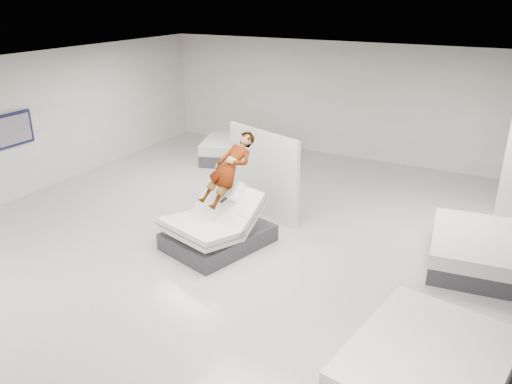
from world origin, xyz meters
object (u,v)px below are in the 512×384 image
Objects in this scene: person at (229,183)px; divider_panel at (263,173)px; hero_bed at (217,229)px; wall_poster at (14,130)px; remote at (224,200)px; flat_bed_left_far at (244,150)px; flat_bed_right_near at (426,371)px; flat_bed_right_far at (477,250)px.

person is 0.78× the size of divider_panel.
hero_bed is 2.25× the size of wall_poster.
wall_poster is (-5.47, 0.01, 0.60)m from remote.
wall_poster reaches higher than person.
remote is 0.05× the size of flat_bed_left_far.
person reaches higher than hero_bed.
person is 5.38m from wall_poster.
flat_bed_left_far is at bearing 145.73° from divider_panel.
hero_bed reaches higher than flat_bed_right_near.
flat_bed_right_far is at bearing 36.93° from remote.
wall_poster reaches higher than flat_bed_right_far.
hero_bed is 1.06× the size of divider_panel.
flat_bed_left_far is 2.75× the size of wall_poster.
divider_panel reaches higher than hero_bed.
flat_bed_right_near is (4.06, -2.27, -0.87)m from person.
hero_bed is 15.29× the size of remote.
remote is at bearing -20.74° from hero_bed.
flat_bed_right_near is at bearing -13.57° from person.
flat_bed_left_far is at bearing 132.12° from person.
divider_panel reaches higher than person.
person is 1.65× the size of wall_poster.
divider_panel reaches higher than flat_bed_right_far.
hero_bed is 0.88× the size of flat_bed_right_near.
wall_poster is at bearing -170.51° from flat_bed_right_far.
hero_bed is 5.41m from wall_poster.
hero_bed is at bearing 174.87° from remote.
flat_bed_right_far is 7.13m from flat_bed_left_far.
flat_bed_right_near is at bearing -93.40° from flat_bed_right_far.
divider_panel is at bearing 18.30° from wall_poster.
flat_bed_right_near is at bearing -46.66° from flat_bed_left_far.
wall_poster is at bearing -124.22° from flat_bed_left_far.
flat_bed_right_far is (4.29, -0.16, -0.64)m from divider_panel.
person is at bearing 150.82° from flat_bed_right_near.
remote is (0.21, -0.08, 0.65)m from hero_bed.
remote is at bearing -64.28° from flat_bed_left_far.
flat_bed_right_far is (4.15, 1.62, -0.72)m from remote.
remote reaches higher than flat_bed_left_far.
divider_panel is 4.34m from flat_bed_right_far.
flat_bed_left_far reaches higher than flat_bed_right_far.
remote is 4.52m from flat_bed_right_far.
divider_panel is (-0.13, 1.78, -0.09)m from remote.
flat_bed_left_far is at bearing 154.29° from flat_bed_right_far.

